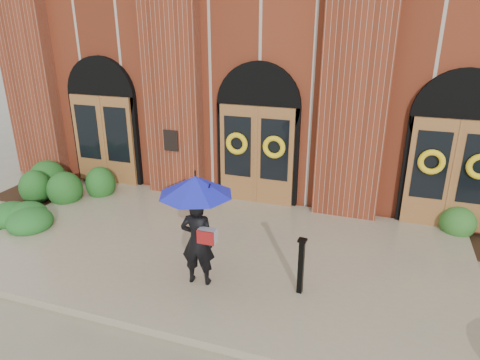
% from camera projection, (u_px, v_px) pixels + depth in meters
% --- Properties ---
extents(ground, '(90.00, 90.00, 0.00)m').
position_uv_depth(ground, '(218.00, 258.00, 8.84)').
color(ground, gray).
rests_on(ground, ground).
extents(landing, '(10.00, 5.30, 0.15)m').
position_uv_depth(landing, '(220.00, 251.00, 8.94)').
color(landing, gray).
rests_on(landing, ground).
extents(church_building, '(16.20, 12.53, 7.00)m').
position_uv_depth(church_building, '(306.00, 51.00, 15.35)').
color(church_building, maroon).
rests_on(church_building, ground).
extents(man_with_umbrella, '(1.43, 1.43, 2.05)m').
position_uv_depth(man_with_umbrella, '(197.00, 210.00, 7.27)').
color(man_with_umbrella, black).
rests_on(man_with_umbrella, landing).
extents(metal_post, '(0.15, 0.15, 1.04)m').
position_uv_depth(metal_post, '(301.00, 265.00, 7.29)').
color(metal_post, black).
rests_on(metal_post, landing).
extents(hedge_wall_left, '(3.35, 1.34, 0.86)m').
position_uv_depth(hedge_wall_left, '(62.00, 182.00, 11.66)').
color(hedge_wall_left, '#1D501A').
rests_on(hedge_wall_left, ground).
extents(hedge_front_left, '(1.57, 1.35, 0.56)m').
position_uv_depth(hedge_front_left, '(20.00, 212.00, 10.27)').
color(hedge_front_left, '#1E581F').
rests_on(hedge_front_left, ground).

